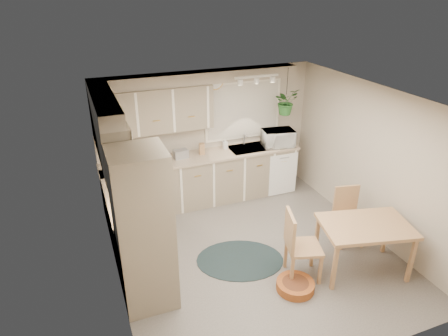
{
  "coord_description": "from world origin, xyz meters",
  "views": [
    {
      "loc": [
        -2.24,
        -4.46,
        3.77
      ],
      "look_at": [
        -0.28,
        0.55,
        1.24
      ],
      "focal_mm": 32.0,
      "sensor_mm": 36.0,
      "label": 1
    }
  ],
  "objects_px": {
    "dining_table": "(362,247)",
    "microwave": "(278,136)",
    "braided_rug": "(240,260)",
    "pet_bed": "(295,286)",
    "chair_left": "(304,245)",
    "chair_back": "(350,217)"
  },
  "relations": [
    {
      "from": "dining_table",
      "to": "microwave",
      "type": "height_order",
      "value": "microwave"
    },
    {
      "from": "dining_table",
      "to": "microwave",
      "type": "bearing_deg",
      "value": 89.74
    },
    {
      "from": "dining_table",
      "to": "braided_rug",
      "type": "height_order",
      "value": "dining_table"
    },
    {
      "from": "pet_bed",
      "to": "microwave",
      "type": "distance_m",
      "value": 3.03
    },
    {
      "from": "dining_table",
      "to": "pet_bed",
      "type": "relative_size",
      "value": 2.35
    },
    {
      "from": "chair_left",
      "to": "pet_bed",
      "type": "distance_m",
      "value": 0.55
    },
    {
      "from": "dining_table",
      "to": "pet_bed",
      "type": "distance_m",
      "value": 1.12
    },
    {
      "from": "dining_table",
      "to": "chair_left",
      "type": "distance_m",
      "value": 0.87
    },
    {
      "from": "chair_left",
      "to": "chair_back",
      "type": "xyz_separation_m",
      "value": [
        1.09,
        0.43,
        -0.05
      ]
    },
    {
      "from": "braided_rug",
      "to": "pet_bed",
      "type": "distance_m",
      "value": 0.95
    },
    {
      "from": "braided_rug",
      "to": "pet_bed",
      "type": "relative_size",
      "value": 2.53
    },
    {
      "from": "dining_table",
      "to": "pet_bed",
      "type": "xyz_separation_m",
      "value": [
        -1.07,
        -0.03,
        -0.32
      ]
    },
    {
      "from": "braided_rug",
      "to": "microwave",
      "type": "xyz_separation_m",
      "value": [
        1.53,
        1.78,
        1.13
      ]
    },
    {
      "from": "chair_back",
      "to": "braided_rug",
      "type": "xyz_separation_m",
      "value": [
        -1.76,
        0.19,
        -0.45
      ]
    },
    {
      "from": "dining_table",
      "to": "microwave",
      "type": "distance_m",
      "value": 2.7
    },
    {
      "from": "dining_table",
      "to": "microwave",
      "type": "xyz_separation_m",
      "value": [
        0.01,
        2.59,
        0.76
      ]
    },
    {
      "from": "dining_table",
      "to": "pet_bed",
      "type": "bearing_deg",
      "value": -178.23
    },
    {
      "from": "microwave",
      "to": "pet_bed",
      "type": "bearing_deg",
      "value": -103.54
    },
    {
      "from": "pet_bed",
      "to": "dining_table",
      "type": "bearing_deg",
      "value": 1.77
    },
    {
      "from": "pet_bed",
      "to": "braided_rug",
      "type": "bearing_deg",
      "value": 117.97
    },
    {
      "from": "pet_bed",
      "to": "chair_back",
      "type": "bearing_deg",
      "value": 26.38
    },
    {
      "from": "dining_table",
      "to": "braided_rug",
      "type": "relative_size",
      "value": 0.93
    }
  ]
}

